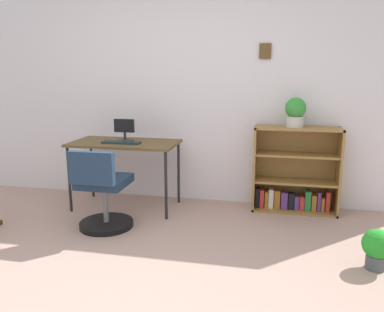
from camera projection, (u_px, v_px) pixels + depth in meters
ground_plane at (114, 293)px, 2.64m from camera, size 6.24×6.24×0.00m
wall_back at (184, 101)px, 4.45m from camera, size 5.20×0.12×2.32m
desk at (125, 147)px, 4.20m from camera, size 1.15×0.61×0.74m
monitor at (124, 131)px, 4.21m from camera, size 0.23×0.19×0.24m
keyboard at (121, 143)px, 4.09m from camera, size 0.41×0.12×0.02m
office_chair at (102, 195)px, 3.66m from camera, size 0.52×0.55×0.80m
bookshelf_low at (295, 175)px, 4.17m from camera, size 0.89×0.30×0.92m
potted_plant_on_shelf at (295, 112)px, 3.98m from camera, size 0.21×0.21×0.31m
potted_plant_floor at (377, 247)px, 2.93m from camera, size 0.23×0.23×0.32m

